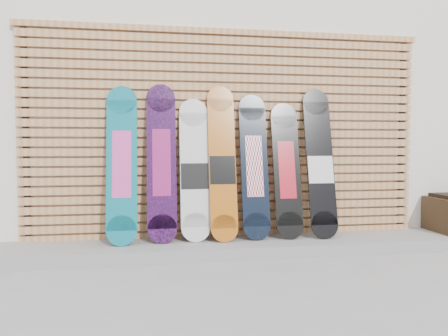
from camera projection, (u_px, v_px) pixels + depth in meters
The scene contains 11 objects.
ground at pixel (264, 271), 3.75m from camera, with size 80.00×80.00×0.00m, color gray.
building at pixel (240, 102), 7.19m from camera, with size 12.00×5.00×3.60m, color silver.
concrete_step at pixel (232, 247), 4.39m from camera, with size 4.60×0.70×0.12m, color gray.
slat_wall at pixel (228, 133), 4.62m from camera, with size 4.26×0.08×2.29m.
snowboard_0 at pixel (122, 164), 4.26m from camera, with size 0.29×0.35×1.56m.
snowboard_1 at pixel (162, 162), 4.34m from camera, with size 0.29×0.31×1.58m.
snowboard_2 at pixel (195, 170), 4.41m from camera, with size 0.29×0.29×1.44m.
snowboard_3 at pixel (222, 164), 4.42m from camera, with size 0.28×0.35×1.58m.
snowboard_4 at pixel (254, 166), 4.49m from camera, with size 0.28×0.32×1.49m.
snowboard_5 at pixel (287, 170), 4.55m from camera, with size 0.28×0.33×1.41m.
snowboard_6 at pixel (320, 163), 4.58m from camera, with size 0.29×0.37×1.57m.
Camera 1 is at (-0.96, -3.59, 1.08)m, focal length 35.00 mm.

